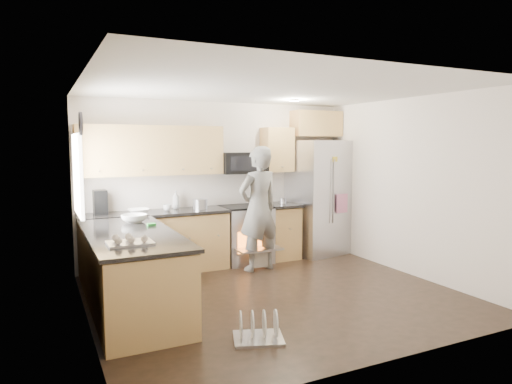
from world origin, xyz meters
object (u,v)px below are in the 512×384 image
dish_rack (258,332)px  person (258,209)px  refrigerator (319,197)px  stove_range (246,221)px

dish_rack → person: bearing=64.0°
refrigerator → dish_rack: (-2.55, -2.80, -0.91)m
refrigerator → dish_rack: bearing=-142.4°
dish_rack → stove_range: bearing=67.9°
refrigerator → person: size_ratio=1.05×
stove_range → person: 0.58m
stove_range → refrigerator: (1.42, 0.01, 0.32)m
stove_range → dish_rack: 3.07m
refrigerator → dish_rack: refrigerator is taller
stove_range → dish_rack: (-1.13, -2.79, -0.60)m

